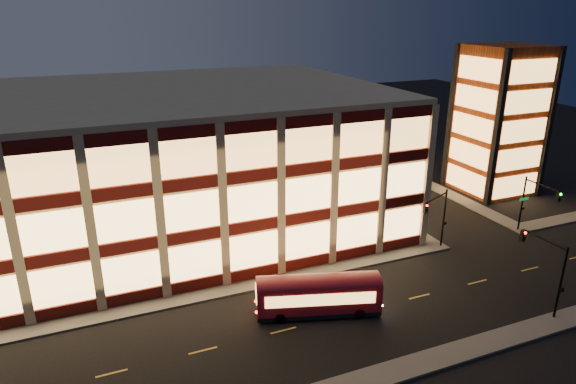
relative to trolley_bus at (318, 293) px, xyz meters
name	(u,v)px	position (x,y,z in m)	size (l,w,h in m)	color
ground	(209,301)	(-7.32, 4.90, -1.77)	(200.00, 200.00, 0.00)	black
sidewalk_office_south	(169,302)	(-10.32, 5.90, -1.69)	(54.00, 2.00, 0.15)	#514F4C
sidewalk_office_east	(354,194)	(15.68, 21.90, -1.69)	(2.00, 30.00, 0.15)	#514F4C
sidewalk_tower_south	(561,220)	(32.68, 5.90, -1.69)	(14.00, 2.00, 0.15)	#514F4C
sidewalk_tower_west	(426,183)	(26.68, 21.90, -1.69)	(2.00, 30.00, 0.15)	#514F4C
office_building	(136,162)	(-10.23, 21.82, 5.48)	(50.45, 30.45, 14.50)	tan
stair_tower	(498,121)	(32.63, 16.86, 7.22)	(8.60, 8.60, 18.00)	#8C3814
traffic_signal_far	(438,212)	(14.89, 5.14, 2.35)	(3.79, 1.87, 6.00)	black
traffic_signal_right	(535,199)	(26.18, 4.28, 2.34)	(1.20, 4.37, 6.00)	black
traffic_signal_near	(547,261)	(16.18, -6.13, 2.36)	(0.32, 4.45, 6.00)	black
trolley_bus	(318,293)	(0.00, 0.00, 0.00)	(9.68, 5.03, 3.19)	maroon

